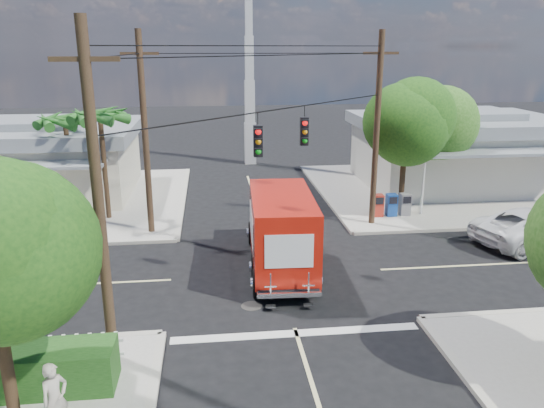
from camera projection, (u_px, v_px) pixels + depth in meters
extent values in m
plane|color=black|center=(278.00, 275.00, 20.02)|extent=(120.00, 120.00, 0.00)
cube|color=#A5A095|center=(437.00, 189.00, 31.69)|extent=(14.00, 14.00, 0.14)
cube|color=#B6B1A1|center=(322.00, 193.00, 30.91)|extent=(0.25, 14.00, 0.14)
cube|color=#B6B1A1|center=(498.00, 227.00, 25.03)|extent=(14.00, 0.25, 0.14)
cube|color=#A5A095|center=(55.00, 201.00, 29.24)|extent=(14.00, 14.00, 0.14)
cube|color=#B6B1A1|center=(184.00, 197.00, 30.02)|extent=(0.25, 14.00, 0.14)
cube|color=#B6B1A1|center=(11.00, 247.00, 22.58)|extent=(14.00, 0.25, 0.14)
cube|color=beige|center=(255.00, 201.00, 29.53)|extent=(0.12, 12.00, 0.01)
cube|color=beige|center=(526.00, 263.00, 21.13)|extent=(12.00, 0.12, 0.01)
cube|color=beige|center=(1.00, 288.00, 18.90)|extent=(12.00, 0.12, 0.01)
cube|color=silver|center=(296.00, 333.00, 15.92)|extent=(7.50, 0.40, 0.01)
cube|color=beige|center=(456.00, 156.00, 32.31)|extent=(11.00, 8.00, 3.40)
cube|color=gray|center=(460.00, 123.00, 31.72)|extent=(11.80, 8.80, 0.70)
cube|color=gray|center=(460.00, 114.00, 31.58)|extent=(6.05, 4.40, 0.50)
cube|color=gray|center=(501.00, 152.00, 27.30)|extent=(9.90, 1.80, 0.15)
cylinder|color=silver|center=(423.00, 186.00, 26.46)|extent=(0.12, 0.12, 2.90)
cube|color=beige|center=(41.00, 166.00, 30.08)|extent=(10.00, 8.00, 3.20)
cube|color=gray|center=(37.00, 132.00, 29.53)|extent=(10.80, 8.80, 0.70)
cube|color=gray|center=(35.00, 123.00, 29.38)|extent=(5.50, 4.40, 0.50)
cube|color=gray|center=(7.00, 166.00, 25.10)|extent=(9.00, 1.80, 0.15)
cylinder|color=silver|center=(93.00, 195.00, 25.17)|extent=(0.12, 0.12, 2.70)
cube|color=silver|center=(250.00, 143.00, 38.68)|extent=(0.80, 0.80, 3.00)
cube|color=silver|center=(250.00, 102.00, 37.83)|extent=(0.70, 0.70, 3.00)
cube|color=silver|center=(249.00, 58.00, 36.97)|extent=(0.60, 0.60, 3.00)
cube|color=silver|center=(249.00, 13.00, 36.11)|extent=(0.50, 0.50, 3.00)
cylinder|color=#422D1C|center=(4.00, 347.00, 11.53)|extent=(0.28, 0.28, 3.71)
sphere|color=#184513|center=(1.00, 258.00, 10.65)|extent=(3.25, 3.25, 3.25)
cylinder|color=#422D1C|center=(403.00, 173.00, 26.67)|extent=(0.28, 0.28, 4.10)
sphere|color=#184513|center=(406.00, 122.00, 25.94)|extent=(4.10, 4.10, 4.10)
sphere|color=#184513|center=(398.00, 116.00, 26.01)|extent=(3.33, 3.33, 3.33)
sphere|color=#184513|center=(415.00, 125.00, 25.73)|extent=(3.58, 3.58, 3.58)
cylinder|color=#422D1C|center=(434.00, 167.00, 29.12)|extent=(0.28, 0.28, 3.58)
sphere|color=#235515|center=(438.00, 126.00, 28.49)|extent=(3.58, 3.58, 3.58)
sphere|color=#235515|center=(429.00, 121.00, 28.57)|extent=(2.91, 2.91, 2.91)
sphere|color=#235515|center=(446.00, 129.00, 28.27)|extent=(3.14, 3.14, 3.14)
cylinder|color=#422D1C|center=(105.00, 168.00, 25.57)|extent=(0.24, 0.24, 5.00)
cone|color=#25641F|center=(119.00, 114.00, 24.92)|extent=(0.50, 2.06, 0.98)
cone|color=#25641F|center=(114.00, 112.00, 25.56)|extent=(1.92, 1.68, 0.98)
cone|color=#25641F|center=(99.00, 112.00, 25.64)|extent=(2.12, 0.95, 0.98)
cone|color=#25641F|center=(84.00, 113.00, 25.11)|extent=(1.34, 2.07, 0.98)
cone|color=#25641F|center=(80.00, 115.00, 24.36)|extent=(1.34, 2.07, 0.98)
cone|color=#25641F|center=(91.00, 116.00, 23.97)|extent=(2.12, 0.95, 0.98)
cone|color=#25641F|center=(109.00, 116.00, 24.22)|extent=(1.92, 1.68, 0.98)
cylinder|color=#422D1C|center=(70.00, 167.00, 26.83)|extent=(0.24, 0.24, 4.60)
cone|color=#25641F|center=(83.00, 119.00, 26.24)|extent=(0.50, 2.06, 0.98)
cone|color=#25641F|center=(80.00, 117.00, 26.88)|extent=(1.92, 1.68, 0.98)
cone|color=#25641F|center=(65.00, 117.00, 26.96)|extent=(2.12, 0.95, 0.98)
cone|color=#25641F|center=(50.00, 118.00, 26.43)|extent=(1.34, 2.07, 0.98)
cone|color=#25641F|center=(45.00, 120.00, 25.68)|extent=(1.34, 2.07, 0.98)
cone|color=#25641F|center=(56.00, 122.00, 25.29)|extent=(2.12, 0.95, 0.98)
cone|color=#25641F|center=(73.00, 121.00, 25.54)|extent=(1.92, 1.68, 0.98)
cylinder|color=#473321|center=(99.00, 204.00, 13.20)|extent=(0.28, 0.28, 9.00)
cube|color=#473321|center=(84.00, 59.00, 12.20)|extent=(1.60, 0.12, 0.12)
cylinder|color=#473321|center=(376.00, 132.00, 24.26)|extent=(0.28, 0.28, 9.00)
cube|color=#473321|center=(381.00, 53.00, 23.26)|extent=(1.60, 0.12, 0.12)
cylinder|color=#473321|center=(145.00, 137.00, 23.10)|extent=(0.28, 0.28, 9.00)
cube|color=#473321|center=(140.00, 53.00, 22.10)|extent=(1.60, 0.12, 0.12)
cylinder|color=black|center=(279.00, 109.00, 18.25)|extent=(10.43, 10.43, 0.04)
cube|color=black|center=(258.00, 141.00, 17.67)|extent=(0.30, 0.24, 1.05)
sphere|color=red|center=(258.00, 132.00, 17.44)|extent=(0.20, 0.20, 0.20)
cube|color=black|center=(304.00, 131.00, 19.69)|extent=(0.30, 0.24, 1.05)
sphere|color=red|center=(305.00, 123.00, 19.46)|extent=(0.20, 0.20, 0.20)
cube|color=silver|center=(7.00, 361.00, 13.68)|extent=(5.94, 0.05, 0.08)
cube|color=silver|center=(4.00, 347.00, 13.56)|extent=(5.94, 0.05, 0.08)
cube|color=silver|center=(117.00, 349.00, 13.95)|extent=(0.09, 0.06, 1.00)
cube|color=red|center=(378.00, 205.00, 26.37)|extent=(0.50, 0.50, 1.10)
cube|color=#143F92|center=(391.00, 205.00, 26.45)|extent=(0.50, 0.50, 1.10)
cube|color=slate|center=(405.00, 204.00, 26.52)|extent=(0.50, 0.50, 1.10)
cube|color=black|center=(280.00, 254.00, 20.69)|extent=(2.34, 6.98, 0.22)
cube|color=red|center=(275.00, 216.00, 23.07)|extent=(2.19, 1.60, 1.94)
cube|color=black|center=(274.00, 204.00, 23.56)|extent=(1.86, 0.31, 0.84)
cube|color=silver|center=(273.00, 224.00, 24.01)|extent=(2.04, 0.20, 0.31)
cube|color=red|center=(282.00, 229.00, 19.56)|extent=(2.44, 5.22, 2.56)
cube|color=white|center=(312.00, 225.00, 19.59)|extent=(0.16, 3.18, 1.15)
cube|color=white|center=(252.00, 226.00, 19.44)|extent=(0.16, 3.18, 1.15)
cube|color=white|center=(289.00, 251.00, 17.05)|extent=(1.59, 0.09, 1.15)
cube|color=silver|center=(289.00, 294.00, 17.36)|extent=(2.13, 0.32, 0.16)
cube|color=silver|center=(271.00, 286.00, 17.10)|extent=(0.40, 0.07, 0.88)
cube|color=silver|center=(309.00, 285.00, 17.19)|extent=(0.40, 0.07, 0.88)
cylinder|color=black|center=(252.00, 233.00, 23.08)|extent=(0.33, 0.98, 0.97)
cylinder|color=black|center=(298.00, 232.00, 23.21)|extent=(0.33, 0.98, 0.97)
cylinder|color=black|center=(257.00, 283.00, 18.18)|extent=(0.33, 0.98, 0.97)
cylinder|color=black|center=(316.00, 281.00, 18.31)|extent=(0.33, 0.98, 0.97)
imported|color=silver|center=(534.00, 227.00, 22.98)|extent=(6.12, 4.11, 1.56)
imported|color=beige|center=(55.00, 399.00, 11.41)|extent=(0.71, 0.74, 1.70)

